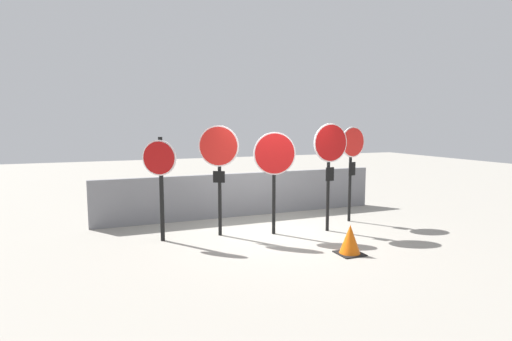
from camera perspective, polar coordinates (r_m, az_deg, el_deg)
name	(u,v)px	position (r m, az deg, el deg)	size (l,w,h in m)	color
ground_plane	(272,233)	(8.95, 2.33, -8.89)	(40.00, 40.00, 0.00)	gray
fence_back	(244,194)	(10.48, -1.71, -3.43)	(7.59, 0.12, 1.13)	slate
stop_sign_0	(160,171)	(8.27, -13.54, -0.09)	(0.62, 0.40, 2.14)	black
stop_sign_1	(219,157)	(8.45, -5.33, 1.90)	(0.77, 0.45, 2.37)	black
stop_sign_2	(274,162)	(8.54, 2.65, 1.28)	(0.90, 0.23, 2.23)	black
stop_sign_3	(330,154)	(8.94, 10.53, 2.35)	(0.85, 0.15, 2.42)	black
stop_sign_4	(352,154)	(9.97, 13.56, 2.32)	(0.74, 0.19, 2.34)	black
traffic_cone_0	(350,240)	(7.68, 13.28, -9.59)	(0.47, 0.47, 0.55)	black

